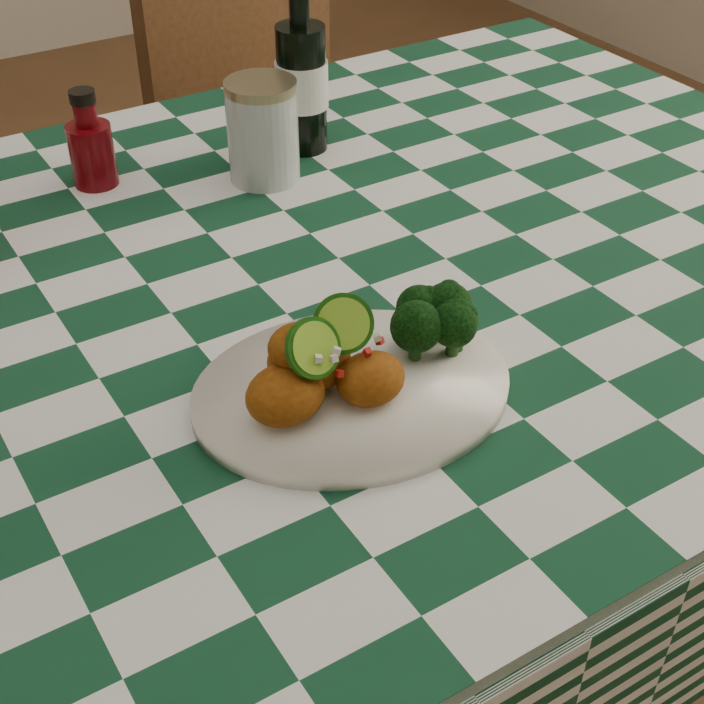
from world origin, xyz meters
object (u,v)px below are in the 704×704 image
ketchup_bottle (89,138)px  wooden_chair_right (310,180)px  dining_table (275,531)px  beer_bottle (301,63)px  mason_jar (263,131)px  fried_chicken_pile (329,355)px  plate (352,392)px

ketchup_bottle → wooden_chair_right: wooden_chair_right is taller
dining_table → beer_bottle: bearing=52.1°
mason_jar → fried_chicken_pile: bearing=-110.6°
wooden_chair_right → ketchup_bottle: bearing=-155.2°
fried_chicken_pile → wooden_chair_right: size_ratio=0.14×
dining_table → beer_bottle: 0.62m
plate → beer_bottle: 0.55m
plate → beer_bottle: beer_bottle is taller
dining_table → ketchup_bottle: bearing=101.7°
fried_chicken_pile → mason_jar: size_ratio=1.04×
plate → fried_chicken_pile: fried_chicken_pile is taller
dining_table → ketchup_bottle: ketchup_bottle is taller
plate → mason_jar: size_ratio=2.31×
fried_chicken_pile → beer_bottle: bearing=62.9°
dining_table → wooden_chair_right: (0.46, 0.71, 0.09)m
ketchup_bottle → beer_bottle: (0.28, -0.05, 0.06)m
plate → beer_bottle: bearing=65.2°
fried_chicken_pile → dining_table: bearing=79.7°
dining_table → mason_jar: mason_jar is taller
fried_chicken_pile → mason_jar: mason_jar is taller
dining_table → mason_jar: size_ratio=12.82×
fried_chicken_pile → beer_bottle: 0.55m
mason_jar → beer_bottle: bearing=31.1°
beer_bottle → mason_jar: bearing=-148.9°
ketchup_bottle → beer_bottle: bearing=-9.8°
dining_table → mason_jar: (0.12, 0.22, 0.46)m
dining_table → fried_chicken_pile: fried_chicken_pile is taller
dining_table → plate: bearing=-94.0°
ketchup_bottle → mason_jar: 0.22m
fried_chicken_pile → ketchup_bottle: ketchup_bottle is taller
mason_jar → beer_bottle: size_ratio=0.55×
ketchup_bottle → beer_bottle: 0.29m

